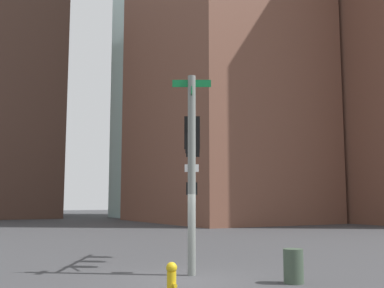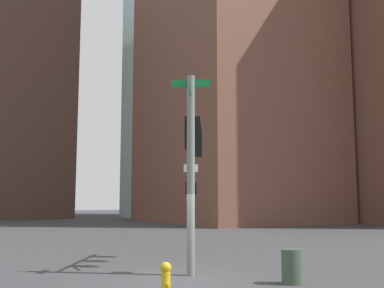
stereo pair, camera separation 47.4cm
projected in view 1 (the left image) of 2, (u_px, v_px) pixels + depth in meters
ground_plane at (185, 279)px, 13.72m from camera, size 200.00×200.00×0.00m
signal_pole_assembly at (192, 150)px, 16.35m from camera, size 4.78×3.14×6.34m
fire_hydrant at (172, 279)px, 10.78m from camera, size 0.34×0.26×0.87m
litter_bin at (293, 266)px, 12.97m from camera, size 0.56×0.56×0.95m
building_brick_nearside at (381, 72)px, 55.84m from camera, size 27.69×19.72×35.41m
building_brick_midblock at (221, 56)px, 53.18m from camera, size 20.67×16.04×37.74m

